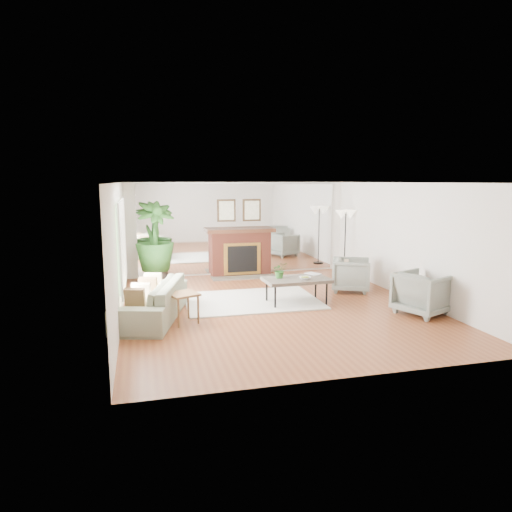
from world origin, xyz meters
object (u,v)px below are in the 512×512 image
object	(u,v)px
sofa	(152,300)
armchair_back	(351,275)
side_table	(183,298)
fireplace	(241,251)
armchair_front	(423,293)
floor_lamp	(346,220)
potted_ficus	(155,240)
coffee_table	(296,280)

from	to	relation	value
sofa	armchair_back	size ratio (longest dim) A/B	2.79
side_table	fireplace	bearing A→B (deg)	63.87
fireplace	armchair_front	bearing A→B (deg)	-59.64
fireplace	sofa	distance (m)	4.25
armchair_back	floor_lamp	xyz separation A→B (m)	(0.61, 1.67, 1.13)
potted_ficus	fireplace	bearing A→B (deg)	6.63
fireplace	coffee_table	world-z (taller)	fireplace
armchair_back	potted_ficus	world-z (taller)	potted_ficus
armchair_back	floor_lamp	size ratio (longest dim) A/B	0.48
armchair_front	floor_lamp	size ratio (longest dim) A/B	0.51
fireplace	side_table	distance (m)	4.33
coffee_table	armchair_front	distance (m)	2.48
armchair_back	side_table	xyz separation A→B (m)	(-4.00, -1.48, 0.08)
armchair_back	potted_ficus	distance (m)	4.90
potted_ficus	armchair_back	bearing A→B (deg)	-26.17
armchair_back	armchair_front	size ratio (longest dim) A/B	0.94
side_table	armchair_back	bearing A→B (deg)	20.28
sofa	armchair_back	world-z (taller)	armchair_back
fireplace	floor_lamp	xyz separation A→B (m)	(2.70, -0.74, 0.85)
coffee_table	armchair_front	xyz separation A→B (m)	(2.10, -1.32, -0.08)
side_table	floor_lamp	distance (m)	5.67
floor_lamp	potted_ficus	bearing A→B (deg)	174.53
armchair_back	potted_ficus	bearing A→B (deg)	89.18
fireplace	floor_lamp	size ratio (longest dim) A/B	1.16
sofa	floor_lamp	size ratio (longest dim) A/B	1.33
fireplace	armchair_front	size ratio (longest dim) A/B	2.28
coffee_table	armchair_back	size ratio (longest dim) A/B	1.62
potted_ficus	floor_lamp	xyz separation A→B (m)	(4.96, -0.48, 0.43)
floor_lamp	armchair_front	bearing A→B (deg)	-91.55
armchair_front	floor_lamp	world-z (taller)	floor_lamp
coffee_table	side_table	world-z (taller)	side_table
fireplace	potted_ficus	size ratio (longest dim) A/B	1.01
armchair_front	potted_ficus	distance (m)	6.44
armchair_back	side_table	bearing A→B (deg)	135.63
potted_ficus	floor_lamp	size ratio (longest dim) A/B	1.14
coffee_table	side_table	size ratio (longest dim) A/B	2.19
potted_ficus	armchair_front	bearing A→B (deg)	-40.66
side_table	potted_ficus	xyz separation A→B (m)	(-0.36, 3.62, 0.62)
floor_lamp	armchair_back	bearing A→B (deg)	-110.01
armchair_front	potted_ficus	size ratio (longest dim) A/B	0.45
sofa	floor_lamp	world-z (taller)	floor_lamp
armchair_back	fireplace	bearing A→B (deg)	66.41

